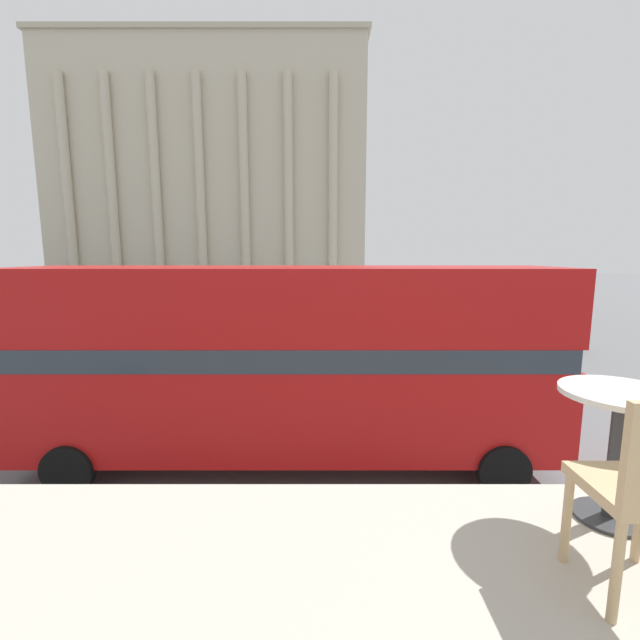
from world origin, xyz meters
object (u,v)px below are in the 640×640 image
at_px(traffic_light_far, 327,293).
at_px(traffic_light_mid, 371,301).
at_px(car_black, 524,335).
at_px(traffic_light_near, 197,325).
at_px(plaza_building_left, 214,178).
at_px(car_silver, 292,316).
at_px(pedestrian_grey, 79,370).
at_px(pedestrian_white, 305,300).
at_px(cafe_dining_table, 617,426).
at_px(pedestrian_olive, 95,353).
at_px(double_decker_bus, 288,359).

bearing_deg(traffic_light_far, traffic_light_mid, -68.13).
height_order(traffic_light_far, car_black, traffic_light_far).
relative_size(traffic_light_near, car_black, 0.80).
distance_m(traffic_light_near, traffic_light_far, 13.68).
distance_m(plaza_building_left, car_black, 39.28).
height_order(car_silver, pedestrian_grey, pedestrian_grey).
bearing_deg(traffic_light_far, car_silver, -176.20).
bearing_deg(traffic_light_near, pedestrian_white, 81.19).
height_order(cafe_dining_table, pedestrian_olive, cafe_dining_table).
relative_size(traffic_light_mid, pedestrian_white, 1.94).
xyz_separation_m(traffic_light_near, traffic_light_mid, (6.80, 7.43, 0.01)).
relative_size(plaza_building_left, car_black, 8.05).
bearing_deg(cafe_dining_table, plaza_building_left, 105.69).
bearing_deg(plaza_building_left, double_decker_bus, -74.78).
bearing_deg(pedestrian_olive, traffic_light_near, -49.16).
height_order(cafe_dining_table, traffic_light_far, cafe_dining_table).
height_order(double_decker_bus, traffic_light_far, double_decker_bus).
bearing_deg(traffic_light_near, plaza_building_left, 102.23).
bearing_deg(plaza_building_left, cafe_dining_table, -74.31).
distance_m(traffic_light_far, car_black, 11.77).
relative_size(double_decker_bus, pedestrian_olive, 6.13).
relative_size(plaza_building_left, pedestrian_grey, 19.47).
bearing_deg(traffic_light_near, car_black, 23.43).
bearing_deg(traffic_light_far, cafe_dining_table, -87.44).
xyz_separation_m(car_silver, pedestrian_olive, (-6.40, -11.90, 0.35)).
distance_m(cafe_dining_table, pedestrian_white, 31.89).
xyz_separation_m(plaza_building_left, pedestrian_grey, (4.44, -37.45, -12.22)).
bearing_deg(pedestrian_grey, car_black, -9.50).
bearing_deg(car_silver, car_black, -158.21).
distance_m(cafe_dining_table, traffic_light_near, 13.46).
bearing_deg(cafe_dining_table, pedestrian_olive, 126.88).
bearing_deg(plaza_building_left, car_black, -53.85).
relative_size(traffic_light_near, traffic_light_far, 1.02).
xyz_separation_m(traffic_light_mid, car_silver, (-4.38, 5.31, -1.53)).
height_order(plaza_building_left, pedestrian_white, plaza_building_left).
distance_m(car_black, pedestrian_grey, 19.02).
xyz_separation_m(double_decker_bus, pedestrian_white, (-0.45, 25.01, -1.38)).
xyz_separation_m(traffic_light_far, pedestrian_olive, (-8.59, -12.05, -1.12)).
bearing_deg(pedestrian_grey, plaza_building_left, 64.42).
distance_m(traffic_light_mid, pedestrian_olive, 12.69).
bearing_deg(car_black, traffic_light_far, -177.69).
distance_m(double_decker_bus, pedestrian_white, 25.06).
bearing_deg(cafe_dining_table, traffic_light_far, 92.56).
distance_m(plaza_building_left, pedestrian_grey, 39.64).
height_order(traffic_light_mid, pedestrian_olive, traffic_light_mid).
xyz_separation_m(traffic_light_near, traffic_light_far, (4.61, 12.88, -0.05)).
distance_m(plaza_building_left, traffic_light_mid, 34.09).
height_order(traffic_light_far, pedestrian_olive, traffic_light_far).
height_order(pedestrian_olive, pedestrian_grey, pedestrian_olive).
relative_size(plaza_building_left, pedestrian_white, 19.31).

